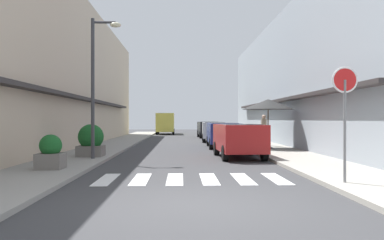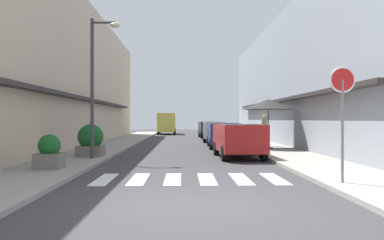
{
  "view_description": "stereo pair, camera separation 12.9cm",
  "coord_description": "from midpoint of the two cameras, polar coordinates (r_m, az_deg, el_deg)",
  "views": [
    {
      "loc": [
        -0.32,
        -7.58,
        1.67
      ],
      "look_at": [
        0.26,
        12.32,
        1.64
      ],
      "focal_mm": 36.31,
      "sensor_mm": 36.0,
      "label": 1
    },
    {
      "loc": [
        -0.19,
        -7.58,
        1.67
      ],
      "look_at": [
        0.26,
        12.32,
        1.64
      ],
      "focal_mm": 36.31,
      "sensor_mm": 36.0,
      "label": 2
    }
  ],
  "objects": [
    {
      "name": "round_street_sign",
      "position": [
        10.26,
        21.19,
        3.62
      ],
      "size": [
        0.65,
        0.07,
        2.85
      ],
      "color": "slate",
      "rests_on": "sidewalk_right"
    },
    {
      "name": "building_row_right",
      "position": [
        25.32,
        18.37,
        5.74
      ],
      "size": [
        5.5,
        36.19,
        8.34
      ],
      "color": "#939EA8",
      "rests_on": "ground_plane"
    },
    {
      "name": "parked_car_distant",
      "position": [
        35.51,
        2.29,
        -1.12
      ],
      "size": [
        1.9,
        4.17,
        1.47
      ],
      "color": "black",
      "rests_on": "ground_plane"
    },
    {
      "name": "planter_midblock",
      "position": [
        16.97,
        -14.84,
        -2.96
      ],
      "size": [
        1.07,
        1.07,
        1.35
      ],
      "color": "slate",
      "rests_on": "sidewalk_left"
    },
    {
      "name": "sidewalk_right",
      "position": [
        23.34,
        10.27,
        -3.88
      ],
      "size": [
        2.64,
        53.19,
        0.12
      ],
      "primitive_type": "cube",
      "color": "#9E998E",
      "rests_on": "ground_plane"
    },
    {
      "name": "parked_car_near",
      "position": [
        16.91,
        6.67,
        -2.46
      ],
      "size": [
        1.93,
        4.0,
        1.47
      ],
      "color": "maroon",
      "rests_on": "ground_plane"
    },
    {
      "name": "crosswalk",
      "position": [
        10.95,
        -0.34,
        -8.67
      ],
      "size": [
        5.2,
        2.2,
        0.01
      ],
      "color": "silver",
      "rests_on": "ground_plane"
    },
    {
      "name": "sidewalk_left",
      "position": [
        23.24,
        -12.39,
        -3.89
      ],
      "size": [
        2.64,
        53.19,
        0.12
      ],
      "primitive_type": "cube",
      "color": "gray",
      "rests_on": "ground_plane"
    },
    {
      "name": "parked_car_far",
      "position": [
        29.13,
        3.16,
        -1.39
      ],
      "size": [
        1.95,
        4.19,
        1.47
      ],
      "color": "silver",
      "rests_on": "ground_plane"
    },
    {
      "name": "planter_far",
      "position": [
        24.82,
        9.31,
        -2.5
      ],
      "size": [
        0.71,
        0.71,
        0.92
      ],
      "color": "#4C4C4C",
      "rests_on": "sidewalk_right"
    },
    {
      "name": "planter_corner",
      "position": [
        13.05,
        -20.32,
        -4.54
      ],
      "size": [
        0.79,
        0.79,
        1.08
      ],
      "color": "slate",
      "rests_on": "sidewalk_left"
    },
    {
      "name": "pedestrian_walking_near",
      "position": [
        23.28,
        10.36,
        -1.35
      ],
      "size": [
        0.34,
        0.34,
        1.83
      ],
      "rotation": [
        0.0,
        0.0,
        3.2
      ],
      "color": "#282B33",
      "rests_on": "sidewalk_right"
    },
    {
      "name": "street_lamp",
      "position": [
        15.96,
        -13.95,
        6.68
      ],
      "size": [
        1.19,
        0.28,
        5.56
      ],
      "color": "#38383D",
      "rests_on": "sidewalk_left"
    },
    {
      "name": "parked_car_mid",
      "position": [
        22.96,
        4.46,
        -1.78
      ],
      "size": [
        1.88,
        4.47,
        1.47
      ],
      "color": "navy",
      "rests_on": "ground_plane"
    },
    {
      "name": "building_row_left",
      "position": [
        25.18,
        -20.62,
        6.33
      ],
      "size": [
        5.5,
        36.19,
        8.83
      ],
      "color": "#C6B299",
      "rests_on": "ground_plane"
    },
    {
      "name": "delivery_van",
      "position": [
        44.04,
        -4.0,
        -0.26
      ],
      "size": [
        2.05,
        5.42,
        2.37
      ],
      "color": "#D8CC4C",
      "rests_on": "ground_plane"
    },
    {
      "name": "ground_plane",
      "position": [
        22.84,
        -1.03,
        -4.11
      ],
      "size": [
        83.58,
        83.58,
        0.0
      ],
      "primitive_type": "plane",
      "color": "#38383A"
    },
    {
      "name": "cafe_umbrella",
      "position": [
        21.19,
        10.94,
        2.26
      ],
      "size": [
        2.77,
        2.77,
        2.64
      ],
      "color": "#262626",
      "rests_on": "sidewalk_right"
    }
  ]
}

